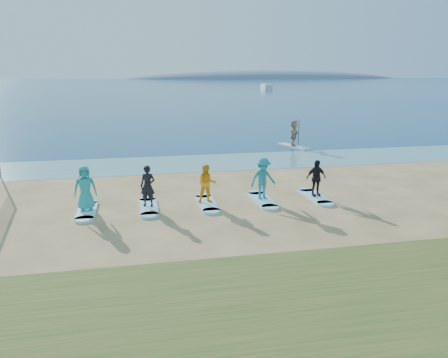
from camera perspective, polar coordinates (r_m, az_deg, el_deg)
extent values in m
plane|color=tan|center=(15.87, 0.62, -5.61)|extent=(600.00, 600.00, 0.00)
plane|color=teal|center=(25.86, -4.43, 2.06)|extent=(600.00, 600.00, 0.00)
plane|color=navy|center=(174.71, -11.07, 11.94)|extent=(600.00, 600.00, 0.00)
ellipsoid|color=slate|center=(329.63, 5.58, 12.95)|extent=(220.00, 56.00, 18.00)
cube|color=silver|center=(31.62, 9.06, 4.21)|extent=(1.53, 3.07, 0.12)
imported|color=tan|center=(31.48, 9.13, 5.95)|extent=(1.01, 1.77, 1.82)
cube|color=silver|center=(135.08, 5.55, 11.62)|extent=(2.61, 6.29, 1.47)
cube|color=#A4EDFF|center=(17.76, -17.47, -3.97)|extent=(0.70, 2.20, 0.09)
imported|color=teal|center=(17.51, -17.69, -1.13)|extent=(0.90, 0.64, 1.73)
cube|color=#A4EDFF|center=(17.67, -9.82, -3.61)|extent=(0.70, 2.20, 0.09)
imported|color=black|center=(17.43, -9.93, -0.91)|extent=(0.70, 0.58, 1.63)
cube|color=#A4EDFF|center=(17.89, -2.23, -3.19)|extent=(0.70, 2.20, 0.09)
imported|color=#FEA81A|center=(17.66, -2.25, -0.62)|extent=(0.80, 0.64, 1.57)
cube|color=#A4EDFF|center=(18.41, 5.05, -2.73)|extent=(0.70, 2.20, 0.09)
imported|color=teal|center=(18.17, 5.11, 0.05)|extent=(1.23, 0.85, 1.75)
cube|color=#A4EDFF|center=(19.21, 11.81, -2.27)|extent=(0.70, 2.20, 0.09)
imported|color=black|center=(19.00, 11.94, 0.13)|extent=(0.95, 0.47, 1.57)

